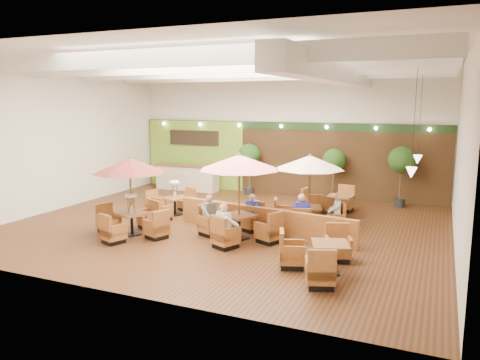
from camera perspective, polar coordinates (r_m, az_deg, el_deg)
The scene contains 17 objects.
room at distance 16.24m, azimuth 0.85°, elevation 7.83°, with size 14.04×14.00×5.52m.
service_counter at distance 22.07m, azimuth -6.45°, elevation 0.30°, with size 3.00×0.75×1.18m.
booth_divider at distance 14.71m, azimuth 2.73°, elevation -4.99°, with size 6.17×0.18×0.85m, color brown.
table_0 at distance 14.71m, azimuth -13.23°, elevation -0.23°, with size 2.56×2.56×2.48m.
table_1 at distance 13.89m, azimuth -0.12°, elevation -0.09°, with size 2.75×2.75×2.63m.
table_2 at distance 15.37m, azimuth 8.47°, elevation 0.34°, with size 2.52×2.52×2.46m.
table_3 at distance 17.38m, azimuth -8.53°, elevation -2.77°, with size 1.67×2.39×1.44m.
table_4 at distance 11.75m, azimuth 9.54°, elevation -9.29°, with size 1.90×2.71×0.96m.
table_5 at distance 17.23m, azimuth 11.01°, elevation -3.20°, with size 1.83×2.68×0.98m.
topiary_0 at distance 20.75m, azimuth 1.16°, elevation 2.87°, with size 0.98×0.98×2.28m.
topiary_1 at distance 19.65m, azimuth 11.39°, elevation 2.15°, with size 0.95×0.95×2.21m.
topiary_2 at distance 19.26m, azimuth 19.10°, elevation 2.07°, with size 1.03×1.03×2.39m.
diner_0 at distance 13.25m, azimuth -1.79°, elevation -5.06°, with size 0.49×0.48×0.85m.
diner_1 at distance 14.97m, azimuth 1.36°, elevation -3.50°, with size 0.41×0.39×0.74m.
diner_2 at distance 14.50m, azimuth -3.61°, elevation -3.83°, with size 0.44×0.46×0.82m.
diner_3 at distance 14.70m, azimuth 7.48°, elevation -3.67°, with size 0.47×0.44×0.85m.
diner_4 at distance 15.35m, azimuth 11.62°, elevation -3.39°, with size 0.32×0.38×0.73m.
Camera 1 is at (6.49, -13.76, 4.14)m, focal length 35.00 mm.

